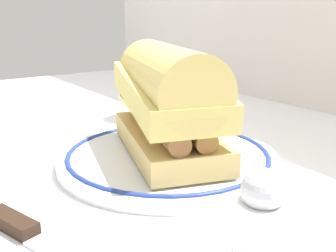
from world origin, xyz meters
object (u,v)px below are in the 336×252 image
(plate, at_px, (168,156))
(butter_knife, at_px, (39,239))
(sausage_sandwich, at_px, (168,99))
(drinking_glass, at_px, (151,89))
(salt_shaker, at_px, (261,218))

(plate, distance_m, butter_knife, 0.20)
(sausage_sandwich, height_order, drinking_glass, sausage_sandwich)
(drinking_glass, xyz_separation_m, butter_knife, (0.27, -0.28, -0.04))
(plate, bearing_deg, salt_shaker, -17.47)
(sausage_sandwich, xyz_separation_m, drinking_glass, (-0.19, 0.10, -0.03))
(sausage_sandwich, relative_size, butter_knife, 1.38)
(sausage_sandwich, distance_m, drinking_glass, 0.21)
(drinking_glass, distance_m, butter_knife, 0.39)
(plate, bearing_deg, sausage_sandwich, -56.31)
(plate, xyz_separation_m, salt_shaker, (0.19, -0.06, 0.03))
(salt_shaker, distance_m, butter_knife, 0.17)
(plate, relative_size, butter_knife, 1.65)
(salt_shaker, bearing_deg, butter_knife, -133.61)
(sausage_sandwich, bearing_deg, butter_knife, -46.55)
(sausage_sandwich, bearing_deg, plate, 143.16)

